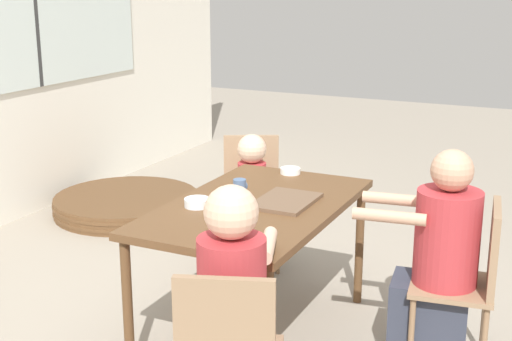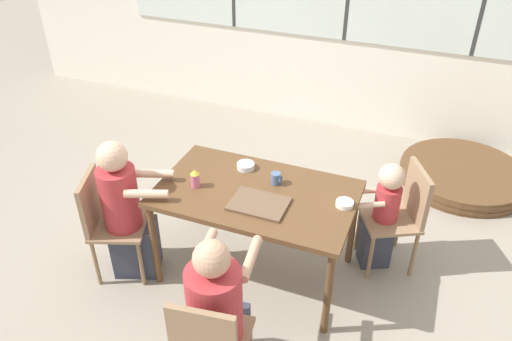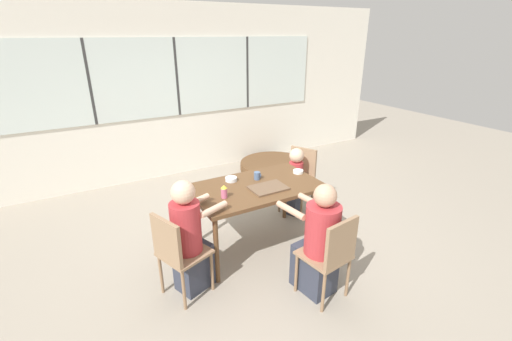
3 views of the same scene
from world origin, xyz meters
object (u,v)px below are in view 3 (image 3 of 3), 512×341
object	(u,v)px
folded_table_stack	(274,166)
chair_for_woman_green_shirt	(332,252)
chair_for_toddler	(300,174)
person_toddler	(295,181)
bowl_white_shallow	(231,179)
chair_for_man_blue_shirt	(176,250)
sippy_cup	(224,191)
bowl_cereal	(298,172)
person_woman_green_shirt	(318,245)
person_man_blue_shirt	(190,241)
coffee_mug	(257,176)

from	to	relation	value
folded_table_stack	chair_for_woman_green_shirt	bearing A→B (deg)	-113.35
chair_for_toddler	person_toddler	world-z (taller)	person_toddler
bowl_white_shallow	chair_for_man_blue_shirt	bearing A→B (deg)	-143.63
sippy_cup	bowl_cereal	xyz separation A→B (m)	(1.05, 0.17, -0.05)
chair_for_man_blue_shirt	person_woman_green_shirt	distance (m)	1.30
person_man_blue_shirt	coffee_mug	bearing A→B (deg)	95.34
bowl_white_shallow	folded_table_stack	world-z (taller)	bowl_white_shallow
chair_for_toddler	person_woman_green_shirt	distance (m)	1.69
person_woman_green_shirt	folded_table_stack	bearing A→B (deg)	57.20
person_man_blue_shirt	bowl_cereal	bearing A→B (deg)	84.50
chair_for_woman_green_shirt	chair_for_toddler	size ratio (longest dim) A/B	1.00
person_man_blue_shirt	folded_table_stack	bearing A→B (deg)	113.44
sippy_cup	bowl_white_shallow	xyz separation A→B (m)	(0.25, 0.35, -0.05)
chair_for_woman_green_shirt	chair_for_toddler	world-z (taller)	same
chair_for_toddler	folded_table_stack	world-z (taller)	chair_for_toddler
chair_for_woman_green_shirt	person_woman_green_shirt	world-z (taller)	person_woman_green_shirt
chair_for_woman_green_shirt	person_man_blue_shirt	xyz separation A→B (m)	(-1.05, 0.78, 0.02)
coffee_mug	bowl_white_shallow	size ratio (longest dim) A/B	0.67
person_toddler	folded_table_stack	xyz separation A→B (m)	(0.60, 1.47, -0.39)
person_man_blue_shirt	sippy_cup	bearing A→B (deg)	96.22
person_toddler	folded_table_stack	size ratio (longest dim) A/B	0.76
person_man_blue_shirt	person_toddler	xyz separation A→B (m)	(1.75, 0.77, -0.08)
coffee_mug	sippy_cup	bearing A→B (deg)	-155.27
sippy_cup	person_woman_green_shirt	bearing A→B (deg)	-56.46
person_woman_green_shirt	person_man_blue_shirt	size ratio (longest dim) A/B	0.98
coffee_mug	chair_for_man_blue_shirt	bearing A→B (deg)	-155.15
person_woman_green_shirt	bowl_white_shallow	bearing A→B (deg)	96.85
person_woman_green_shirt	bowl_cereal	size ratio (longest dim) A/B	9.35
chair_for_woman_green_shirt	chair_for_man_blue_shirt	bearing A→B (deg)	141.16
chair_for_man_blue_shirt	bowl_cereal	world-z (taller)	chair_for_man_blue_shirt
coffee_mug	folded_table_stack	size ratio (longest dim) A/B	0.07
chair_for_man_blue_shirt	chair_for_toddler	xyz separation A→B (m)	(2.04, 0.90, 0.00)
folded_table_stack	chair_for_man_blue_shirt	bearing A→B (deg)	-137.45
chair_for_man_blue_shirt	chair_for_toddler	size ratio (longest dim) A/B	1.00
chair_for_man_blue_shirt	sippy_cup	size ratio (longest dim) A/B	6.23
person_toddler	sippy_cup	size ratio (longest dim) A/B	6.62
person_woman_green_shirt	folded_table_stack	xyz separation A→B (m)	(1.33, 2.86, -0.44)
person_toddler	bowl_cereal	distance (m)	0.55
person_man_blue_shirt	coffee_mug	world-z (taller)	person_man_blue_shirt
chair_for_toddler	folded_table_stack	distance (m)	1.55
chair_for_woman_green_shirt	person_woman_green_shirt	size ratio (longest dim) A/B	0.77
person_toddler	bowl_cereal	world-z (taller)	person_toddler
sippy_cup	person_toddler	bearing A→B (deg)	22.80
chair_for_toddler	bowl_white_shallow	xyz separation A→B (m)	(-1.18, -0.26, 0.27)
person_woman_green_shirt	bowl_cereal	distance (m)	1.16
person_man_blue_shirt	bowl_cereal	size ratio (longest dim) A/B	9.53
person_toddler	coffee_mug	xyz separation A→B (m)	(-0.76, -0.30, 0.35)
bowl_cereal	person_man_blue_shirt	bearing A→B (deg)	-165.31
bowl_white_shallow	folded_table_stack	xyz separation A→B (m)	(1.64, 1.66, -0.72)
person_woman_green_shirt	person_man_blue_shirt	bearing A→B (deg)	141.36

